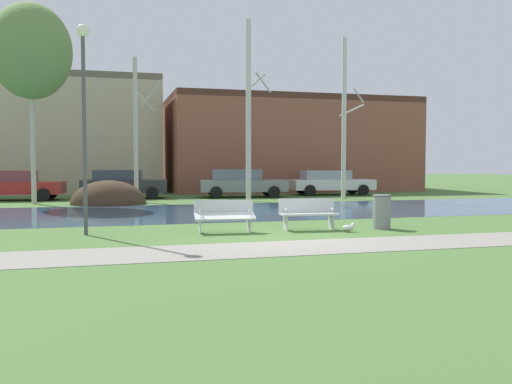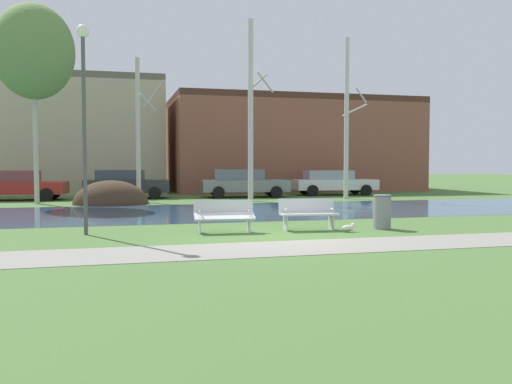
{
  "view_description": "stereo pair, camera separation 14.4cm",
  "coord_description": "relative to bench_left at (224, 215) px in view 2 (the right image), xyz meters",
  "views": [
    {
      "loc": [
        -4.15,
        -12.87,
        1.85
      ],
      "look_at": [
        -0.14,
        1.83,
        1.04
      ],
      "focal_mm": 38.01,
      "sensor_mm": 36.0,
      "label": 1
    },
    {
      "loc": [
        -4.01,
        -12.91,
        1.85
      ],
      "look_at": [
        -0.14,
        1.83,
        1.04
      ],
      "focal_mm": 38.01,
      "sensor_mm": 36.0,
      "label": 2
    }
  ],
  "objects": [
    {
      "name": "trash_bin",
      "position": [
        4.48,
        -0.3,
        0.03
      ],
      "size": [
        0.53,
        0.53,
        0.96
      ],
      "color": "gray",
      "rests_on": "ground"
    },
    {
      "name": "seagull",
      "position": [
        3.27,
        -0.73,
        -0.34
      ],
      "size": [
        0.4,
        0.15,
        0.25
      ],
      "color": "white",
      "rests_on": "ground"
    },
    {
      "name": "birch_center_left",
      "position": [
        3.7,
        11.69,
        4.01
      ],
      "size": [
        1.27,
        1.97,
        8.85
      ],
      "color": "beige",
      "rests_on": "ground"
    },
    {
      "name": "birch_left",
      "position": [
        -1.64,
        12.62,
        3.07
      ],
      "size": [
        1.39,
        2.11,
        6.92
      ],
      "color": "beige",
      "rests_on": "ground"
    },
    {
      "name": "bench_right",
      "position": [
        2.38,
        0.0,
        0.0
      ],
      "size": [
        1.64,
        0.7,
        0.87
      ],
      "color": "silver",
      "rests_on": "ground"
    },
    {
      "name": "river_band",
      "position": [
        1.18,
        6.3,
        -0.47
      ],
      "size": [
        80.0,
        7.85,
        0.01
      ],
      "primitive_type": "cube",
      "color": "#33516B",
      "rests_on": "ground"
    },
    {
      "name": "birch_far_left",
      "position": [
        -6.27,
        12.48,
        6.44
      ],
      "size": [
        3.6,
        3.6,
        9.09
      ],
      "color": "#BCB7A8",
      "rests_on": "ground"
    },
    {
      "name": "parked_wagon_fourth_white",
      "position": [
        9.59,
        15.41,
        0.3
      ],
      "size": [
        4.95,
        2.46,
        1.45
      ],
      "color": "silver",
      "rests_on": "ground"
    },
    {
      "name": "parked_hatch_third_grey",
      "position": [
        4.03,
        14.73,
        0.33
      ],
      "size": [
        4.87,
        2.4,
        1.53
      ],
      "color": "slate",
      "rests_on": "ground"
    },
    {
      "name": "streetlamp",
      "position": [
        -3.55,
        0.51,
        3.12
      ],
      "size": [
        0.32,
        0.32,
        5.38
      ],
      "color": "#4C4C51",
      "rests_on": "ground"
    },
    {
      "name": "ground_plane",
      "position": [
        1.18,
        8.79,
        -0.47
      ],
      "size": [
        120.0,
        120.0,
        0.0
      ],
      "primitive_type": "plane",
      "color": "#476B33"
    },
    {
      "name": "building_brick_low",
      "position": [
        9.17,
        22.31,
        2.67
      ],
      "size": [
        16.48,
        9.16,
        6.27
      ],
      "color": "brown",
      "rests_on": "ground"
    },
    {
      "name": "bench_left",
      "position": [
        0.0,
        0.0,
        0.0
      ],
      "size": [
        1.64,
        0.7,
        0.87
      ],
      "color": "silver",
      "rests_on": "ground"
    },
    {
      "name": "paved_path_strip",
      "position": [
        1.18,
        -2.94,
        -0.47
      ],
      "size": [
        60.0,
        2.05,
        0.01
      ],
      "primitive_type": "cube",
      "color": "gray",
      "rests_on": "ground"
    },
    {
      "name": "parked_van_nearest_red",
      "position": [
        -7.59,
        15.23,
        0.32
      ],
      "size": [
        4.76,
        2.4,
        1.5
      ],
      "color": "maroon",
      "rests_on": "ground"
    },
    {
      "name": "soil_mound",
      "position": [
        -2.98,
        11.34,
        -0.47
      ],
      "size": [
        3.36,
        2.65,
        2.18
      ],
      "primitive_type": "ellipsoid",
      "color": "#423021",
      "rests_on": "ground"
    },
    {
      "name": "parked_sedan_second_dark",
      "position": [
        -2.23,
        15.34,
        0.32
      ],
      "size": [
        4.54,
        2.43,
        1.51
      ],
      "color": "#282B30",
      "rests_on": "ground"
    },
    {
      "name": "building_beige_block",
      "position": [
        -7.49,
        22.6,
        3.18
      ],
      "size": [
        15.54,
        6.5,
        7.3
      ],
      "color": "#BCAD8E",
      "rests_on": "ground"
    },
    {
      "name": "birch_center",
      "position": [
        8.97,
        12.12,
        3.75
      ],
      "size": [
        1.23,
        2.19,
        8.37
      ],
      "color": "beige",
      "rests_on": "ground"
    }
  ]
}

